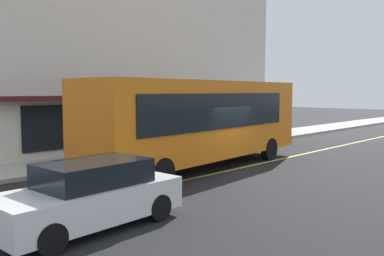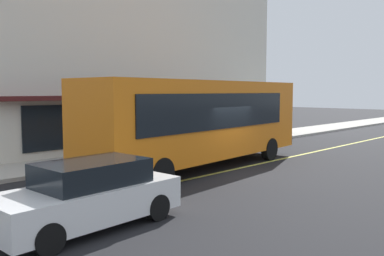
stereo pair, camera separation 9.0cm
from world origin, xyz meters
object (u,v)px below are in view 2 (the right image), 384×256
at_px(car_white, 88,195).
at_px(pedestrian_at_corner, 166,126).
at_px(bus, 202,119).
at_px(traffic_light, 143,104).
at_px(pedestrian_by_curb, 259,121).

height_order(car_white, pedestrian_at_corner, pedestrian_at_corner).
height_order(bus, traffic_light, bus).
height_order(bus, pedestrian_at_corner, bus).
distance_m(bus, traffic_light, 3.40).
distance_m(traffic_light, pedestrian_by_curb, 10.77).
bearing_deg(bus, pedestrian_at_corner, 62.66).
xyz_separation_m(traffic_light, pedestrian_by_curb, (10.62, 1.07, -1.40)).
bearing_deg(pedestrian_by_curb, bus, -156.81).
distance_m(traffic_light, pedestrian_at_corner, 3.66).
bearing_deg(pedestrian_at_corner, car_white, -140.13).
distance_m(pedestrian_by_curb, pedestrian_at_corner, 7.69).
height_order(traffic_light, pedestrian_at_corner, traffic_light).
xyz_separation_m(bus, pedestrian_by_curb, (10.29, 4.41, -0.86)).
bearing_deg(pedestrian_by_curb, pedestrian_at_corner, 175.07).
height_order(traffic_light, car_white, traffic_light).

